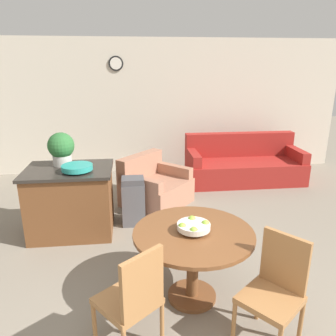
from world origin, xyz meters
name	(u,v)px	position (x,y,z in m)	size (l,w,h in m)	color
wall_back	(151,107)	(0.00, 5.30, 1.35)	(8.00, 0.09, 2.70)	beige
dining_table	(193,247)	(0.11, 1.13, 0.56)	(1.12, 1.12, 0.72)	brown
dining_chair_near_left	(133,297)	(-0.46, 0.57, 0.51)	(0.59, 0.59, 0.93)	#9E6B3D
dining_chair_near_right	(276,287)	(0.67, 0.56, 0.51)	(0.59, 0.59, 0.93)	#9E6B3D
fruit_bowl	(194,226)	(0.11, 1.13, 0.78)	(0.31, 0.31, 0.11)	silver
kitchen_island	(71,201)	(-1.26, 2.63, 0.46)	(1.12, 0.82, 0.91)	brown
teal_bowl	(77,168)	(-1.12, 2.48, 0.96)	(0.38, 0.38, 0.09)	teal
potted_plant	(61,148)	(-1.35, 2.80, 1.14)	(0.35, 0.35, 0.44)	beige
trash_bin	(133,201)	(-0.43, 2.77, 0.35)	(0.32, 0.26, 0.70)	#56565B
couch	(243,166)	(1.73, 4.38, 0.30)	(2.19, 0.95, 0.89)	maroon
armchair	(154,187)	(-0.08, 3.46, 0.27)	(1.28, 1.28, 0.78)	#A87056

